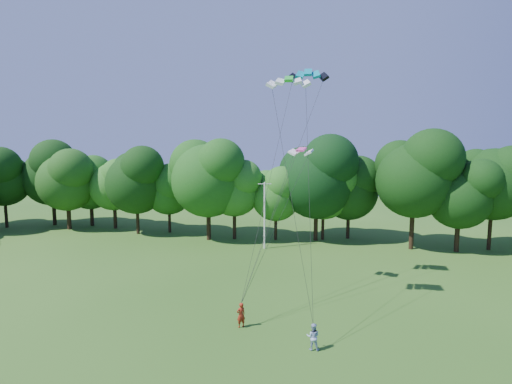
# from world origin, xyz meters

# --- Properties ---
(utility_pole) EXTENTS (1.49, 0.49, 7.64)m
(utility_pole) POSITION_xyz_m (-3.35, 30.63, 3.94)
(utility_pole) COLOR silver
(utility_pole) RESTS_ON ground
(kite_flyer_left) EXTENTS (0.72, 0.70, 1.66)m
(kite_flyer_left) POSITION_xyz_m (-1.32, 10.97, 0.83)
(kite_flyer_left) COLOR maroon
(kite_flyer_left) RESTS_ON ground
(kite_flyer_right) EXTENTS (0.78, 0.61, 1.59)m
(kite_flyer_right) POSITION_xyz_m (3.47, 9.03, 0.80)
(kite_flyer_right) COLOR #A0B2DE
(kite_flyer_right) RESTS_ON ground
(kite_teal) EXTENTS (3.10, 1.46, 0.79)m
(kite_teal) POSITION_xyz_m (2.16, 19.42, 17.52)
(kite_teal) COLOR #0590A7
(kite_teal) RESTS_ON ground
(kite_green) EXTENTS (2.92, 1.47, 0.61)m
(kite_green) POSITION_xyz_m (1.28, 14.19, 16.24)
(kite_green) COLOR #1FD12A
(kite_green) RESTS_ON ground
(kite_pink) EXTENTS (2.10, 1.38, 0.37)m
(kite_pink) POSITION_xyz_m (1.73, 19.09, 11.46)
(kite_pink) COLOR #ED42A5
(kite_pink) RESTS_ON ground
(tree_back_west) EXTENTS (8.66, 8.66, 12.59)m
(tree_back_west) POSITION_xyz_m (-31.97, 35.29, 7.86)
(tree_back_west) COLOR black
(tree_back_west) RESTS_ON ground
(tree_back_center) EXTENTS (9.94, 9.94, 14.46)m
(tree_back_center) POSITION_xyz_m (2.16, 35.73, 9.03)
(tree_back_center) COLOR black
(tree_back_center) RESTS_ON ground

